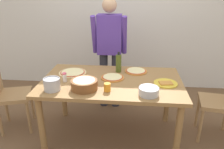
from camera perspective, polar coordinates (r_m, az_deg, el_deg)
ground at (r=2.95m, az=-0.10°, el=-15.08°), size 8.00×8.00×0.00m
wall_back at (r=3.98m, az=2.22°, el=15.11°), size 5.60×0.10×2.60m
dining_table at (r=2.60m, az=-0.11°, el=-3.29°), size 1.60×0.96×0.76m
person_cook at (r=3.23m, az=-0.62°, el=6.92°), size 0.49×0.25×1.62m
chair_wooden_left at (r=3.10m, az=-25.16°, el=-3.84°), size 0.50×0.50×0.95m
pizza_raw_on_board at (r=2.80m, az=-9.99°, el=0.48°), size 0.34×0.34×0.02m
pizza_cooked_on_tray at (r=2.62m, az=0.14°, el=-0.72°), size 0.27×0.27×0.02m
pizza_second_cooked at (r=2.83m, az=6.12°, el=0.89°), size 0.28×0.28×0.02m
plate_with_slice at (r=2.54m, az=13.48°, el=-2.17°), size 0.26×0.26×0.02m
popcorn_bowl at (r=2.35m, az=-7.09°, el=-2.29°), size 0.28×0.28×0.11m
mixing_bowl_steel at (r=2.25m, az=9.34°, el=-4.22°), size 0.20×0.20×0.08m
olive_oil_bottle at (r=2.77m, az=1.69°, el=2.90°), size 0.07×0.07×0.26m
steel_pot at (r=2.39m, az=-15.05°, el=-2.37°), size 0.17×0.17×0.13m
cup_orange at (r=2.30m, az=-1.21°, el=-3.25°), size 0.07×0.07×0.08m
salt_shaker at (r=2.57m, az=-11.95°, el=-0.67°), size 0.04×0.04×0.11m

